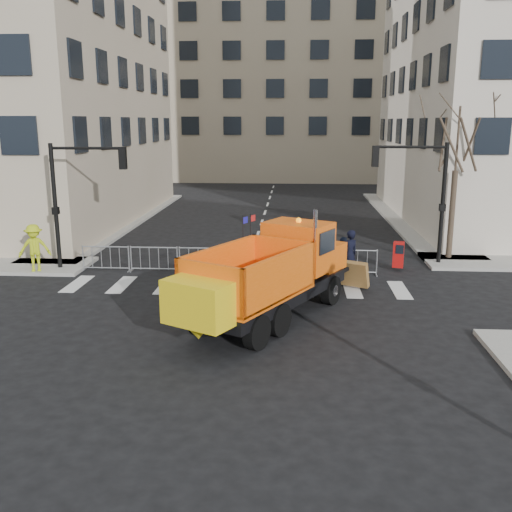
# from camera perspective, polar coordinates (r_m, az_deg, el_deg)

# --- Properties ---
(ground) EXTENTS (120.00, 120.00, 0.00)m
(ground) POSITION_cam_1_polar(r_m,az_deg,el_deg) (17.01, -3.29, -8.37)
(ground) COLOR black
(ground) RESTS_ON ground
(sidewalk_back) EXTENTS (64.00, 5.00, 0.15)m
(sidewalk_back) POSITION_cam_1_polar(r_m,az_deg,el_deg) (25.04, -0.91, -1.00)
(sidewalk_back) COLOR gray
(sidewalk_back) RESTS_ON ground
(building_far) EXTENTS (30.00, 18.00, 24.00)m
(building_far) POSITION_cam_1_polar(r_m,az_deg,el_deg) (67.94, 2.21, 18.19)
(building_far) COLOR tan
(building_far) RESTS_ON ground
(traffic_light_left) EXTENTS (0.18, 0.18, 5.40)m
(traffic_light_left) POSITION_cam_1_polar(r_m,az_deg,el_deg) (25.50, -19.41, 4.51)
(traffic_light_left) COLOR black
(traffic_light_left) RESTS_ON ground
(traffic_light_right) EXTENTS (0.18, 0.18, 5.40)m
(traffic_light_right) POSITION_cam_1_polar(r_m,az_deg,el_deg) (26.24, 18.16, 4.84)
(traffic_light_right) COLOR black
(traffic_light_right) RESTS_ON ground
(crowd_barriers) EXTENTS (12.60, 0.60, 1.10)m
(crowd_barriers) POSITION_cam_1_polar(r_m,az_deg,el_deg) (24.13, -2.87, -0.41)
(crowd_barriers) COLOR #9EA0A5
(crowd_barriers) RESTS_ON ground
(street_tree) EXTENTS (3.00, 3.00, 7.50)m
(street_tree) POSITION_cam_1_polar(r_m,az_deg,el_deg) (27.26, 19.24, 7.28)
(street_tree) COLOR #382B21
(street_tree) RESTS_ON ground
(plow_truck) EXTENTS (6.50, 9.15, 3.53)m
(plow_truck) POSITION_cam_1_polar(r_m,az_deg,el_deg) (18.09, 1.23, -1.76)
(plow_truck) COLOR black
(plow_truck) RESTS_ON ground
(cop_a) EXTENTS (0.89, 0.81, 2.03)m
(cop_a) POSITION_cam_1_polar(r_m,az_deg,el_deg) (23.39, 9.33, 0.15)
(cop_a) COLOR black
(cop_a) RESTS_ON ground
(cop_b) EXTENTS (0.92, 0.72, 1.89)m
(cop_b) POSITION_cam_1_polar(r_m,az_deg,el_deg) (23.22, 5.81, -0.01)
(cop_b) COLOR black
(cop_b) RESTS_ON ground
(cop_c) EXTENTS (0.81, 1.20, 1.89)m
(cop_c) POSITION_cam_1_polar(r_m,az_deg,el_deg) (22.72, 8.70, -0.40)
(cop_c) COLOR black
(cop_c) RESTS_ON ground
(worker) EXTENTS (1.46, 1.15, 1.98)m
(worker) POSITION_cam_1_polar(r_m,az_deg,el_deg) (25.44, -21.28, 0.77)
(worker) COLOR #B1C417
(worker) RESTS_ON sidewalk_back
(newspaper_box) EXTENTS (0.53, 0.49, 1.10)m
(newspaper_box) POSITION_cam_1_polar(r_m,az_deg,el_deg) (25.19, 14.05, 0.14)
(newspaper_box) COLOR #B20E0D
(newspaper_box) RESTS_ON sidewalk_back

